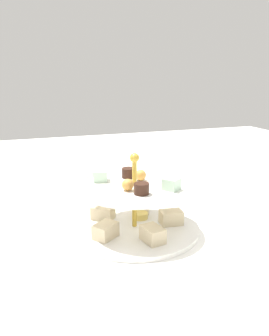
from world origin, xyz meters
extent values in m
plane|color=white|center=(0.00, 0.00, 0.00)|extent=(2.40, 2.40, 0.00)
cylinder|color=white|center=(0.00, 0.00, 0.01)|extent=(0.28, 0.28, 0.01)
cylinder|color=white|center=(0.00, 0.00, 0.10)|extent=(0.23, 0.23, 0.01)
cylinder|color=gold|center=(0.00, 0.00, 0.08)|extent=(0.01, 0.01, 0.16)
sphere|color=gold|center=(0.00, 0.00, 0.16)|extent=(0.02, 0.02, 0.02)
cube|color=beige|center=(-0.08, -0.01, 0.03)|extent=(0.05, 0.04, 0.03)
cube|color=beige|center=(-0.02, -0.08, 0.03)|extent=(0.04, 0.05, 0.03)
cube|color=beige|center=(0.07, -0.04, 0.03)|extent=(0.05, 0.04, 0.03)
cube|color=beige|center=(0.06, 0.05, 0.03)|extent=(0.06, 0.06, 0.03)
cube|color=beige|center=(-0.03, 0.07, 0.03)|extent=(0.06, 0.06, 0.03)
cylinder|color=#E5C660|center=(0.03, -0.03, 0.02)|extent=(0.04, 0.04, 0.01)
cylinder|color=#381E14|center=(-0.06, 0.01, 0.11)|extent=(0.03, 0.03, 0.02)
cylinder|color=#381E14|center=(0.06, -0.01, 0.11)|extent=(0.03, 0.03, 0.02)
cube|color=silver|center=(0.05, 0.06, 0.11)|extent=(0.04, 0.04, 0.02)
cube|color=silver|center=(-0.05, -0.06, 0.11)|extent=(0.04, 0.04, 0.02)
sphere|color=gold|center=(-0.03, 0.02, 0.11)|extent=(0.02, 0.02, 0.02)
sphere|color=gold|center=(0.03, -0.02, 0.11)|extent=(0.02, 0.02, 0.02)
cylinder|color=silver|center=(0.29, 0.04, 0.03)|extent=(0.06, 0.06, 0.07)
cylinder|color=white|center=(0.28, -0.12, 0.00)|extent=(0.09, 0.09, 0.01)
cylinder|color=white|center=(0.28, -0.12, 0.03)|extent=(0.06, 0.06, 0.04)
cylinder|color=#4772B2|center=(0.28, -0.12, 0.05)|extent=(0.06, 0.06, 0.01)
cube|color=silver|center=(0.12, -0.32, 0.00)|extent=(0.17, 0.07, 0.00)
camera|label=1|loc=(-0.66, 0.23, 0.33)|focal=37.61mm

